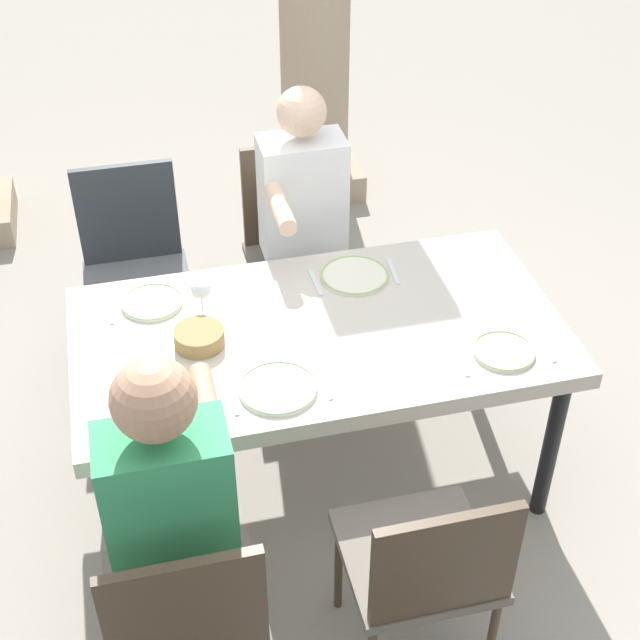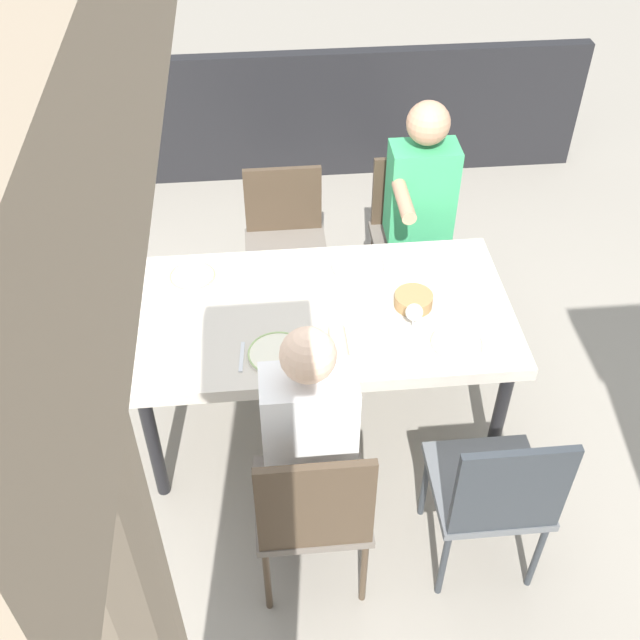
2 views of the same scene
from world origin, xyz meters
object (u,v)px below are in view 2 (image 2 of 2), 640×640
(bread_basket, at_px, (413,300))
(chair_mid_south, at_px, (285,237))
(dining_table, at_px, (321,320))
(chair_west_north, at_px, (495,491))
(chair_west_south, at_px, (412,228))
(plate_1, at_px, (358,266))
(plate_2, at_px, (278,353))
(plate_3, at_px, (192,276))
(plate_0, at_px, (456,343))
(diner_man_white, at_px, (421,217))
(chair_mid_north, at_px, (313,507))
(wine_glass_0, at_px, (414,313))
(diner_woman_green, at_px, (309,437))

(bread_basket, bearing_deg, chair_mid_south, -59.24)
(dining_table, height_order, chair_west_north, chair_west_north)
(chair_west_south, height_order, plate_1, chair_west_south)
(chair_mid_south, height_order, plate_2, chair_mid_south)
(plate_1, height_order, plate_3, same)
(chair_mid_south, distance_m, bread_basket, 1.05)
(plate_0, xyz_separation_m, plate_3, (1.11, -0.55, 0.00))
(chair_west_south, xyz_separation_m, diner_man_white, (0.00, 0.18, 0.19))
(chair_west_south, height_order, chair_mid_north, chair_mid_north)
(chair_mid_north, height_order, chair_mid_south, chair_mid_north)
(chair_west_north, distance_m, wine_glass_0, 0.79)
(chair_west_south, bearing_deg, plate_2, 55.17)
(chair_mid_south, distance_m, wine_glass_0, 1.20)
(chair_mid_north, xyz_separation_m, plate_1, (-0.31, -1.15, 0.21))
(diner_man_white, bearing_deg, wine_glass_0, 76.52)
(chair_west_north, relative_size, chair_mid_south, 1.08)
(chair_west_north, bearing_deg, bread_basket, -78.41)
(plate_0, distance_m, plate_1, 0.65)
(plate_0, bearing_deg, plate_2, -0.83)
(diner_man_white, distance_m, plate_1, 0.56)
(chair_west_north, xyz_separation_m, diner_man_white, (0.00, -1.56, 0.18))
(chair_west_south, bearing_deg, dining_table, 55.98)
(wine_glass_0, height_order, plate_1, wine_glass_0)
(chair_west_north, xyz_separation_m, wine_glass_0, (0.21, -0.70, 0.31))
(dining_table, height_order, diner_woman_green, diner_woman_green)
(chair_west_north, height_order, chair_mid_north, chair_mid_north)
(chair_west_south, relative_size, wine_glass_0, 5.99)
(chair_west_south, relative_size, diner_man_white, 0.67)
(diner_man_white, xyz_separation_m, plate_3, (1.15, 0.41, 0.03))
(plate_3, distance_m, bread_basket, 1.02)
(chair_west_north, bearing_deg, dining_table, -56.11)
(chair_mid_south, distance_m, diner_man_white, 0.75)
(plate_0, bearing_deg, chair_west_north, 93.96)
(diner_woman_green, xyz_separation_m, plate_0, (-0.65, -0.39, 0.05))
(wine_glass_0, height_order, bread_basket, wine_glass_0)
(diner_man_white, relative_size, plate_1, 5.19)
(chair_mid_north, bearing_deg, diner_woman_green, -90.85)
(chair_west_south, bearing_deg, chair_west_north, 90.00)
(wine_glass_0, bearing_deg, bread_basket, -101.62)
(chair_west_north, xyz_separation_m, plate_0, (0.04, -0.60, 0.21))
(diner_man_white, bearing_deg, chair_west_south, -90.93)
(chair_west_south, height_order, diner_man_white, diner_man_white)
(chair_mid_north, bearing_deg, chair_mid_south, -90.00)
(chair_mid_north, bearing_deg, wine_glass_0, -124.99)
(dining_table, distance_m, diner_man_white, 0.90)
(chair_west_north, relative_size, chair_west_south, 1.05)
(wine_glass_0, bearing_deg, diner_man_white, -103.48)
(diner_woman_green, bearing_deg, plate_2, -76.97)
(chair_west_north, bearing_deg, plate_1, -71.38)
(dining_table, distance_m, plate_1, 0.35)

